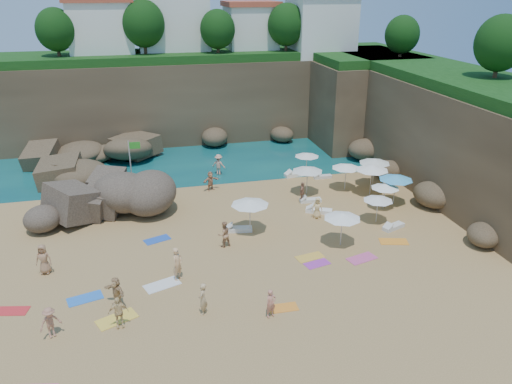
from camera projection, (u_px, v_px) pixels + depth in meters
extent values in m
plane|color=tan|center=(236.00, 242.00, 31.42)|extent=(120.00, 120.00, 0.00)
plane|color=#0C4751|center=(185.00, 124.00, 58.36)|extent=(120.00, 120.00, 0.00)
cube|color=brown|center=(207.00, 98.00, 52.78)|extent=(44.00, 8.00, 8.00)
cube|color=brown|center=(441.00, 129.00, 41.22)|extent=(8.00, 30.00, 8.00)
cube|color=brown|center=(358.00, 100.00, 51.56)|extent=(10.00, 12.00, 8.00)
cube|color=white|center=(102.00, 32.00, 48.92)|extent=(6.00, 5.00, 5.50)
cube|color=white|center=(173.00, 25.00, 51.15)|extent=(7.00, 6.00, 6.50)
cube|color=white|center=(251.00, 32.00, 52.28)|extent=(5.00, 5.00, 5.00)
cube|color=#B2472D|center=(250.00, 4.00, 51.23)|extent=(5.40, 5.40, 0.50)
cube|color=white|center=(320.00, 27.00, 51.82)|extent=(6.00, 6.00, 6.00)
sphere|color=#11380F|center=(55.00, 30.00, 46.08)|extent=(3.60, 3.60, 3.60)
sphere|color=#11380F|center=(143.00, 24.00, 47.67)|extent=(4.05, 4.05, 4.05)
sphere|color=#11380F|center=(218.00, 29.00, 48.51)|extent=(3.42, 3.42, 3.42)
sphere|color=#11380F|center=(286.00, 24.00, 49.92)|extent=(3.78, 3.78, 3.78)
sphere|color=#11380F|center=(402.00, 34.00, 45.81)|extent=(3.15, 3.15, 3.15)
sphere|color=#11380F|center=(501.00, 43.00, 35.10)|extent=(3.60, 3.60, 3.60)
cylinder|color=white|center=(15.00, 107.00, 53.29)|extent=(0.10, 0.10, 6.00)
cylinder|color=white|center=(30.00, 106.00, 53.62)|extent=(0.10, 0.10, 6.00)
cylinder|color=white|center=(45.00, 105.00, 53.94)|extent=(0.10, 0.10, 6.00)
cylinder|color=silver|center=(131.00, 170.00, 37.16)|extent=(0.09, 0.09, 4.48)
cube|color=#2A8D23|center=(135.00, 145.00, 36.54)|extent=(0.78, 0.09, 0.50)
cylinder|color=silver|center=(307.00, 181.00, 38.27)|extent=(0.06, 0.06, 2.11)
cone|color=silver|center=(307.00, 169.00, 37.88)|extent=(2.37, 2.37, 0.36)
cylinder|color=silver|center=(345.00, 177.00, 39.15)|extent=(0.06, 0.06, 2.01)
cone|color=white|center=(346.00, 166.00, 38.78)|extent=(2.26, 2.26, 0.34)
cylinder|color=silver|center=(306.00, 164.00, 42.25)|extent=(0.05, 0.05, 1.85)
cone|color=white|center=(307.00, 155.00, 41.91)|extent=(2.08, 2.08, 0.32)
cylinder|color=silver|center=(373.00, 173.00, 39.80)|extent=(0.06, 0.06, 2.19)
cone|color=silver|center=(375.00, 161.00, 39.40)|extent=(2.46, 2.46, 0.37)
cylinder|color=silver|center=(384.00, 197.00, 35.77)|extent=(0.05, 0.05, 1.80)
cone|color=white|center=(385.00, 186.00, 35.44)|extent=(2.02, 2.02, 0.31)
cylinder|color=silver|center=(250.00, 217.00, 32.23)|extent=(0.06, 0.06, 2.21)
cone|color=white|center=(250.00, 202.00, 31.83)|extent=(2.48, 2.48, 0.38)
cylinder|color=silver|center=(371.00, 181.00, 38.16)|extent=(0.07, 0.07, 2.25)
cone|color=white|center=(372.00, 168.00, 37.75)|extent=(2.52, 2.52, 0.38)
cylinder|color=silver|center=(341.00, 230.00, 30.68)|extent=(0.06, 0.06, 2.04)
cone|color=white|center=(342.00, 216.00, 30.30)|extent=(2.29, 2.29, 0.35)
cylinder|color=silver|center=(395.00, 190.00, 36.43)|extent=(0.06, 0.06, 2.18)
cone|color=#41A7DF|center=(396.00, 177.00, 36.03)|extent=(2.45, 2.45, 0.37)
cylinder|color=silver|center=(377.00, 210.00, 33.73)|extent=(0.05, 0.05, 1.79)
cone|color=white|center=(378.00, 198.00, 33.41)|extent=(2.01, 2.01, 0.31)
cube|color=white|center=(310.00, 200.00, 37.21)|extent=(1.62, 0.64, 0.25)
cube|color=white|center=(295.00, 174.00, 42.24)|extent=(1.97, 0.91, 0.29)
cube|color=silver|center=(323.00, 177.00, 41.81)|extent=(1.54, 0.52, 0.24)
cube|color=silver|center=(239.00, 229.00, 32.74)|extent=(1.84, 0.87, 0.27)
cube|color=white|center=(319.00, 211.00, 35.42)|extent=(1.92, 1.38, 0.29)
cube|color=silver|center=(393.00, 227.00, 33.09)|extent=(1.74, 1.14, 0.26)
cube|color=blue|center=(85.00, 298.00, 25.70)|extent=(1.92, 1.31, 0.03)
cube|color=orange|center=(283.00, 308.00, 24.96)|extent=(1.49, 0.77, 0.03)
cube|color=yellow|center=(117.00, 319.00, 24.11)|extent=(2.12, 1.64, 0.03)
cube|color=silver|center=(162.00, 285.00, 26.87)|extent=(2.11, 1.54, 0.03)
cube|color=purple|center=(317.00, 264.00, 28.92)|extent=(1.62, 1.07, 0.03)
cube|color=red|center=(12.00, 311.00, 24.71)|extent=(1.69, 1.09, 0.03)
cube|color=blue|center=(157.00, 240.00, 31.66)|extent=(1.80, 1.31, 0.03)
cube|color=#CF508D|center=(362.00, 258.00, 29.48)|extent=(1.96, 1.34, 0.03)
cube|color=orange|center=(394.00, 241.00, 31.43)|extent=(1.92, 1.31, 0.03)
cube|color=gold|center=(310.00, 257.00, 29.61)|extent=(1.79, 1.11, 0.03)
imported|color=#DFAA75|center=(177.00, 264.00, 27.05)|extent=(0.80, 0.84, 1.93)
imported|color=tan|center=(224.00, 234.00, 30.58)|extent=(0.96, 0.84, 1.67)
imported|color=tan|center=(219.00, 165.00, 42.30)|extent=(1.24, 1.03, 1.80)
imported|color=#9E6C4F|center=(302.00, 192.00, 36.90)|extent=(0.83, 1.00, 1.59)
imported|color=#DFB875|center=(317.00, 208.00, 34.38)|extent=(0.82, 0.61, 1.50)
imported|color=tan|center=(210.00, 181.00, 39.13)|extent=(1.47, 0.93, 1.54)
imported|color=tan|center=(203.00, 299.00, 24.24)|extent=(0.64, 0.73, 1.69)
imported|color=#AF7457|center=(52.00, 333.00, 22.83)|extent=(1.60, 1.82, 0.41)
imported|color=#EDC986|center=(120.00, 323.00, 23.51)|extent=(1.04, 1.65, 0.39)
imported|color=#9E714F|center=(46.00, 270.00, 27.91)|extent=(1.13, 1.86, 0.47)
imported|color=tan|center=(118.00, 302.00, 25.10)|extent=(2.13, 2.11, 0.42)
imported|color=tan|center=(271.00, 314.00, 24.24)|extent=(1.00, 1.57, 0.35)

